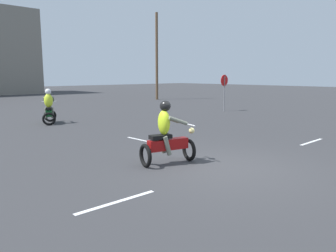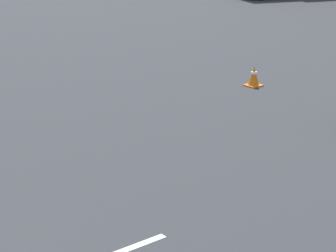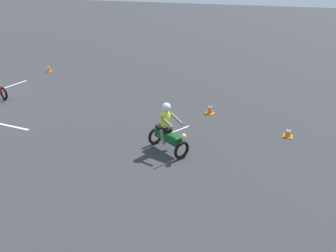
{
  "view_description": "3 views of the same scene",
  "coord_description": "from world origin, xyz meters",
  "px_view_note": "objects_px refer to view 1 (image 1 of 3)",
  "views": [
    {
      "loc": [
        -6.49,
        -4.75,
        2.3
      ],
      "look_at": [
        -0.78,
        1.26,
        1.0
      ],
      "focal_mm": 35.0,
      "sensor_mm": 36.0,
      "label": 1
    },
    {
      "loc": [
        6.08,
        0.77,
        3.58
      ],
      "look_at": [
        -0.36,
        5.8,
        0.9
      ],
      "focal_mm": 70.0,
      "sensor_mm": 36.0,
      "label": 2
    },
    {
      "loc": [
        8.67,
        14.12,
        5.22
      ],
      "look_at": [
        0.06,
        10.34,
        0.9
      ],
      "focal_mm": 35.0,
      "sensor_mm": 36.0,
      "label": 3
    }
  ],
  "objects_px": {
    "stop_sign": "(224,85)",
    "motorcycle_rider_background": "(49,108)",
    "motorcycle_rider_foreground": "(167,137)",
    "utility_pole_near": "(157,57)"
  },
  "relations": [
    {
      "from": "motorcycle_rider_foreground",
      "to": "utility_pole_near",
      "type": "xyz_separation_m",
      "value": [
        14.76,
        17.02,
        3.22
      ]
    },
    {
      "from": "motorcycle_rider_foreground",
      "to": "utility_pole_near",
      "type": "relative_size",
      "value": 0.21
    },
    {
      "from": "stop_sign",
      "to": "motorcycle_rider_background",
      "type": "bearing_deg",
      "value": 167.07
    },
    {
      "from": "utility_pole_near",
      "to": "stop_sign",
      "type": "bearing_deg",
      "value": -108.61
    },
    {
      "from": "stop_sign",
      "to": "motorcycle_rider_foreground",
      "type": "bearing_deg",
      "value": -149.46
    },
    {
      "from": "motorcycle_rider_foreground",
      "to": "utility_pole_near",
      "type": "height_order",
      "value": "utility_pole_near"
    },
    {
      "from": "motorcycle_rider_foreground",
      "to": "stop_sign",
      "type": "xyz_separation_m",
      "value": [
        11.27,
        6.65,
        0.91
      ]
    },
    {
      "from": "stop_sign",
      "to": "utility_pole_near",
      "type": "xyz_separation_m",
      "value": [
        3.49,
        10.37,
        2.31
      ]
    },
    {
      "from": "motorcycle_rider_background",
      "to": "stop_sign",
      "type": "bearing_deg",
      "value": 12.92
    },
    {
      "from": "motorcycle_rider_foreground",
      "to": "motorcycle_rider_background",
      "type": "bearing_deg",
      "value": -171.35
    }
  ]
}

